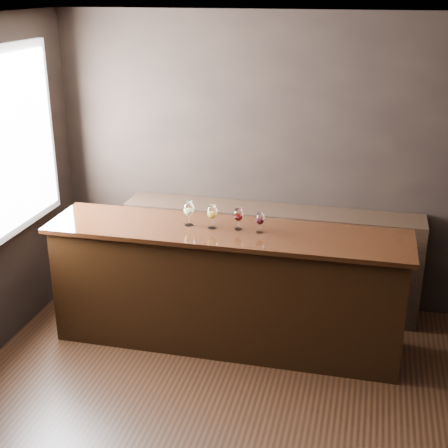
% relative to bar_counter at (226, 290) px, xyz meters
% --- Properties ---
extents(ground, '(5.00, 5.00, 0.00)m').
position_rel_bar_counter_xyz_m(ground, '(0.60, -1.26, -0.52)').
color(ground, black).
rests_on(ground, ground).
extents(room_shell, '(5.02, 4.52, 2.81)m').
position_rel_bar_counter_xyz_m(room_shell, '(0.36, -1.15, 1.29)').
color(room_shell, black).
rests_on(room_shell, ground).
extents(bar_counter, '(2.98, 0.67, 1.04)m').
position_rel_bar_counter_xyz_m(bar_counter, '(0.00, 0.00, 0.00)').
color(bar_counter, black).
rests_on(bar_counter, ground).
extents(bar_top, '(3.08, 0.74, 0.04)m').
position_rel_bar_counter_xyz_m(bar_top, '(0.00, 0.00, 0.54)').
color(bar_top, black).
rests_on(bar_top, bar_counter).
extents(back_bar_shelf, '(2.83, 0.40, 1.02)m').
position_rel_bar_counter_xyz_m(back_bar_shelf, '(0.26, 0.77, -0.01)').
color(back_bar_shelf, black).
rests_on(back_bar_shelf, ground).
extents(glass_white, '(0.09, 0.09, 0.21)m').
position_rel_bar_counter_xyz_m(glass_white, '(-0.33, 0.03, 0.70)').
color(glass_white, white).
rests_on(glass_white, bar_top).
extents(glass_amber, '(0.09, 0.09, 0.20)m').
position_rel_bar_counter_xyz_m(glass_amber, '(-0.13, 0.01, 0.70)').
color(glass_amber, white).
rests_on(glass_amber, bar_top).
extents(glass_red_a, '(0.08, 0.08, 0.19)m').
position_rel_bar_counter_xyz_m(glass_red_a, '(0.09, 0.04, 0.69)').
color(glass_red_a, white).
rests_on(glass_red_a, bar_top).
extents(glass_red_b, '(0.07, 0.07, 0.17)m').
position_rel_bar_counter_xyz_m(glass_red_b, '(0.28, 0.01, 0.68)').
color(glass_red_b, white).
rests_on(glass_red_b, bar_top).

